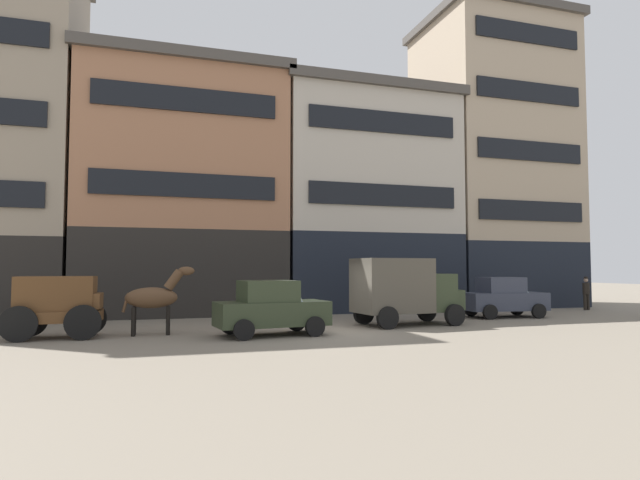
% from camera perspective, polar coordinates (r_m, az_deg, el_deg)
% --- Properties ---
extents(ground_plane, '(120.00, 120.00, 0.00)m').
position_cam_1_polar(ground_plane, '(18.94, 0.10, -9.89)').
color(ground_plane, slate).
extents(building_center_left, '(10.21, 7.36, 12.38)m').
position_cam_1_polar(building_center_left, '(27.94, -14.73, 5.20)').
color(building_center_left, black).
rests_on(building_center_left, ground_plane).
extents(building_center_right, '(9.98, 7.36, 12.08)m').
position_cam_1_polar(building_center_right, '(29.95, 4.28, 4.27)').
color(building_center_right, black).
rests_on(building_center_right, ground_plane).
extents(building_far_right, '(8.59, 7.36, 17.73)m').
position_cam_1_polar(building_far_right, '(34.66, 18.29, 8.15)').
color(building_far_right, black).
rests_on(building_far_right, ground_plane).
extents(cargo_wagon, '(2.93, 1.56, 1.98)m').
position_cam_1_polar(cargo_wagon, '(18.84, -26.64, -6.09)').
color(cargo_wagon, brown).
rests_on(cargo_wagon, ground_plane).
extents(draft_horse, '(2.35, 0.64, 2.30)m').
position_cam_1_polar(draft_horse, '(18.58, -17.57, -5.94)').
color(draft_horse, '#513823').
rests_on(draft_horse, ground_plane).
extents(delivery_truck_near, '(4.49, 2.48, 2.62)m').
position_cam_1_polar(delivery_truck_near, '(20.99, 9.22, -5.28)').
color(delivery_truck_near, '#2D3823').
rests_on(delivery_truck_near, ground_plane).
extents(sedan_light, '(3.86, 2.20, 1.83)m').
position_cam_1_polar(sedan_light, '(17.67, -5.34, -7.38)').
color(sedan_light, '#2D3823').
rests_on(sedan_light, ground_plane).
extents(sedan_parked_curb, '(3.82, 2.11, 1.83)m').
position_cam_1_polar(sedan_parked_curb, '(25.48, 19.32, -5.91)').
color(sedan_parked_curb, '#333847').
rests_on(sedan_parked_curb, ground_plane).
extents(pedestrian_officer, '(0.51, 0.51, 1.79)m').
position_cam_1_polar(pedestrian_officer, '(31.67, 27.00, -5.04)').
color(pedestrian_officer, black).
rests_on(pedestrian_officer, ground_plane).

